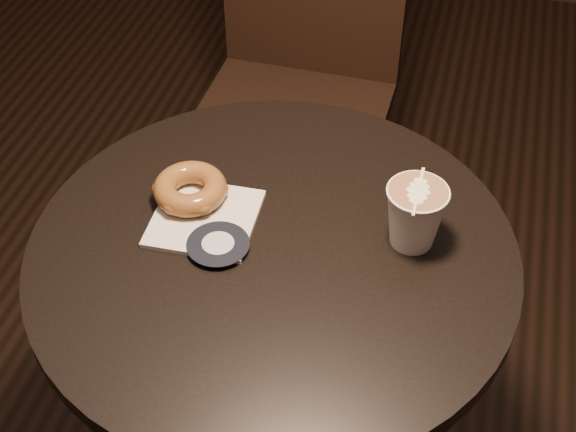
{
  "coord_description": "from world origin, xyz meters",
  "views": [
    {
      "loc": [
        0.22,
        -0.76,
        1.57
      ],
      "look_at": [
        0.01,
        0.03,
        0.79
      ],
      "focal_mm": 50.0,
      "sensor_mm": 36.0,
      "label": 1
    }
  ],
  "objects_px": {
    "cafe_table": "(274,333)",
    "latte_cup": "(415,216)",
    "pastry_bag": "(205,218)",
    "doughnut": "(190,189)",
    "chair": "(303,52)"
  },
  "relations": [
    {
      "from": "cafe_table",
      "to": "latte_cup",
      "type": "xyz_separation_m",
      "value": [
        0.19,
        0.06,
        0.25
      ]
    },
    {
      "from": "cafe_table",
      "to": "pastry_bag",
      "type": "xyz_separation_m",
      "value": [
        -0.11,
        0.02,
        0.2
      ]
    },
    {
      "from": "doughnut",
      "to": "chair",
      "type": "bearing_deg",
      "value": 89.83
    },
    {
      "from": "pastry_bag",
      "to": "doughnut",
      "type": "height_order",
      "value": "doughnut"
    },
    {
      "from": "cafe_table",
      "to": "latte_cup",
      "type": "bearing_deg",
      "value": 17.9
    },
    {
      "from": "pastry_bag",
      "to": "doughnut",
      "type": "bearing_deg",
      "value": 132.15
    },
    {
      "from": "cafe_table",
      "to": "pastry_bag",
      "type": "height_order",
      "value": "pastry_bag"
    },
    {
      "from": "chair",
      "to": "pastry_bag",
      "type": "xyz_separation_m",
      "value": [
        0.03,
        -0.72,
        0.17
      ]
    },
    {
      "from": "chair",
      "to": "doughnut",
      "type": "height_order",
      "value": "chair"
    },
    {
      "from": "chair",
      "to": "doughnut",
      "type": "bearing_deg",
      "value": -89.4
    },
    {
      "from": "cafe_table",
      "to": "chair",
      "type": "height_order",
      "value": "chair"
    },
    {
      "from": "doughnut",
      "to": "latte_cup",
      "type": "relative_size",
      "value": 1.14
    },
    {
      "from": "doughnut",
      "to": "latte_cup",
      "type": "distance_m",
      "value": 0.33
    },
    {
      "from": "doughnut",
      "to": "latte_cup",
      "type": "height_order",
      "value": "latte_cup"
    },
    {
      "from": "chair",
      "to": "latte_cup",
      "type": "distance_m",
      "value": 0.79
    }
  ]
}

